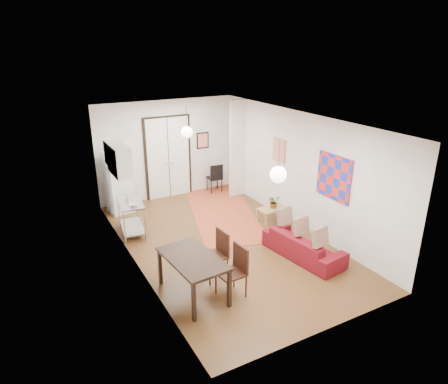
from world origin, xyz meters
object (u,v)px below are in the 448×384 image
kitchen_counter (131,213)px  fridge (118,182)px  sofa (303,245)px  coffee_table (273,209)px  dining_table (193,262)px  black_side_chair (213,175)px  dining_chair_far (228,266)px  dining_chair_near (211,250)px

kitchen_counter → fridge: (0.11, 1.49, 0.32)m
sofa → coffee_table: bearing=-23.4°
dining_table → fridge: bearing=91.8°
dining_table → black_side_chair: size_ratio=1.64×
fridge → dining_chair_far: (0.74, -4.82, -0.28)m
sofa → dining_chair_near: 2.14m
fridge → dining_table: fridge is taller
coffee_table → dining_chair_near: size_ratio=0.84×
sofa → black_side_chair: (0.17, 4.66, 0.26)m
dining_chair_far → sofa: bearing=96.1°
dining_table → dining_chair_far: bearing=-22.7°
dining_chair_far → black_side_chair: 5.55m
sofa → coffee_table: 1.98m
kitchen_counter → black_side_chair: (3.12, 1.73, 0.00)m
coffee_table → dining_chair_far: dining_chair_far is taller
sofa → black_side_chair: 4.67m
dining_table → sofa: bearing=3.2°
fridge → dining_chair_near: size_ratio=1.74×
fridge → kitchen_counter: bearing=-102.2°
coffee_table → dining_chair_near: (-2.62, -1.61, 0.26)m
dining_table → dining_chair_far: (0.60, -0.25, -0.14)m
coffee_table → dining_table: (-3.22, -2.06, 0.40)m
kitchen_counter → dining_table: size_ratio=0.78×
sofa → dining_chair_far: bearing=92.8°
fridge → dining_chair_near: fridge is taller
kitchen_counter → fridge: size_ratio=0.68×
sofa → dining_chair_near: size_ratio=1.92×
coffee_table → dining_chair_far: size_ratio=0.84×
fridge → coffee_table: bearing=-44.8°
coffee_table → dining_chair_far: (-2.62, -2.31, 0.26)m
coffee_table → fridge: 4.24m
kitchen_counter → dining_chair_near: dining_chair_near is taller
dining_table → dining_chair_far: size_ratio=1.52×
dining_table → black_side_chair: bearing=59.2°
kitchen_counter → dining_chair_near: 2.77m
coffee_table → kitchen_counter: (-3.48, 1.02, 0.22)m
dining_chair_near → sofa: bearing=77.2°
kitchen_counter → black_side_chair: bearing=37.0°
sofa → black_side_chair: bearing=-10.1°
coffee_table → black_side_chair: black_side_chair is taller
sofa → fridge: 5.29m
sofa → dining_chair_far: size_ratio=1.92×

